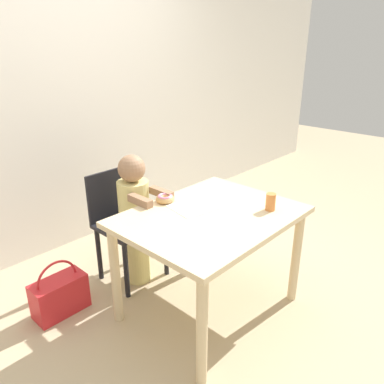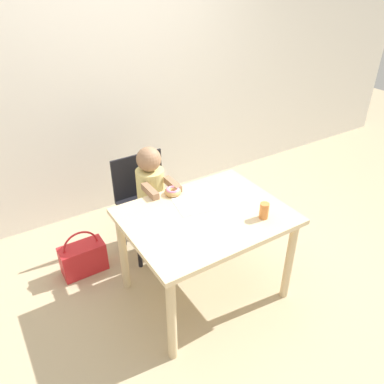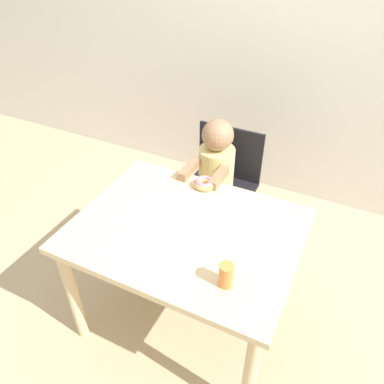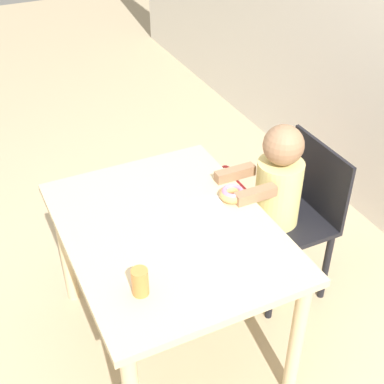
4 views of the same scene
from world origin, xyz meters
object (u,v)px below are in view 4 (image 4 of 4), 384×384
chair (293,215)px  donut (233,193)px  cup (140,282)px  child_figure (275,211)px  handbag (229,203)px

chair → donut: (0.04, -0.39, 0.28)m
chair → cup: (0.40, -0.96, 0.31)m
chair → cup: bearing=-67.2°
child_figure → cup: 0.98m
chair → handbag: (-0.60, -0.03, -0.32)m
child_figure → cup: (0.40, -0.85, 0.25)m
chair → child_figure: child_figure is taller
donut → cup: (0.36, -0.58, 0.03)m
chair → donut: chair is taller
child_figure → handbag: size_ratio=2.52×
chair → cup: size_ratio=7.54×
child_figure → cup: child_figure is taller
child_figure → handbag: child_figure is taller
donut → handbag: 0.95m
donut → handbag: (-0.64, 0.36, -0.60)m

